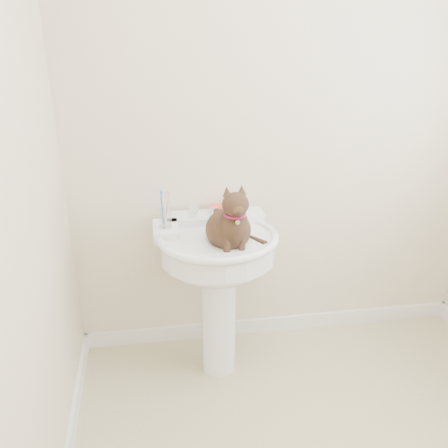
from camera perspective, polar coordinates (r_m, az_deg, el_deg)
name	(u,v)px	position (r m, az deg, el deg)	size (l,w,h in m)	color
wall_back	(282,123)	(2.57, 6.69, 11.35)	(2.20, 0.00, 2.50)	beige
baseboard_back	(273,324)	(3.06, 5.65, -11.30)	(2.20, 0.02, 0.09)	white
pedestal_sink	(218,262)	(2.44, -0.73, -4.37)	(0.60, 0.59, 0.82)	white
faucet	(214,210)	(2.48, -1.17, 1.65)	(0.28, 0.12, 0.14)	silver
soap_bar	(219,208)	(2.57, -0.59, 1.87)	(0.09, 0.06, 0.03)	#E6482F
toothbrush_cup	(165,218)	(2.38, -6.74, 0.70)	(0.07, 0.07, 0.19)	silver
cat	(230,226)	(2.28, 0.69, -0.25)	(0.23, 0.29, 0.43)	#482B1C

